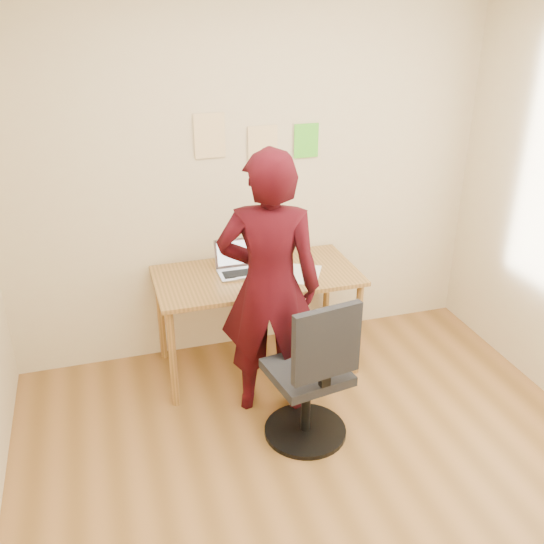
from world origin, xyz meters
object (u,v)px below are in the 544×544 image
object	(u,v)px
phone	(289,283)
person	(269,287)
desk	(257,285)
office_chair	(312,382)
laptop	(238,265)

from	to	relation	value
phone	person	size ratio (longest dim) A/B	0.08
desk	person	world-z (taller)	person
desk	office_chair	bearing A→B (deg)	-84.15
person	laptop	bearing A→B (deg)	-64.11
desk	laptop	distance (m)	0.19
laptop	phone	distance (m)	0.40
desk	person	distance (m)	0.53
desk	office_chair	world-z (taller)	office_chair
phone	person	distance (m)	0.37
desk	laptop	world-z (taller)	laptop
laptop	person	size ratio (longest dim) A/B	0.17
laptop	phone	bearing A→B (deg)	-45.96
phone	office_chair	size ratio (longest dim) A/B	0.14
desk	office_chair	size ratio (longest dim) A/B	1.42
desk	laptop	xyz separation A→B (m)	(-0.11, 0.08, 0.14)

